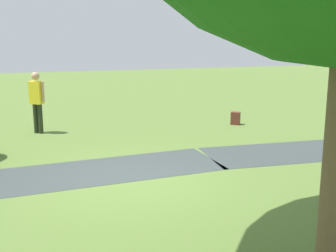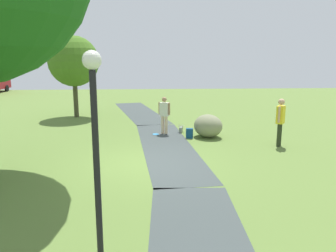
{
  "view_description": "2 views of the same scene",
  "coord_description": "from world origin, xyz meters",
  "px_view_note": "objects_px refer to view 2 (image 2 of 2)",
  "views": [
    {
      "loc": [
        1.8,
        7.95,
        2.95
      ],
      "look_at": [
        -0.91,
        -0.99,
        0.89
      ],
      "focal_mm": 47.24,
      "sensor_mm": 36.0,
      "label": 1
    },
    {
      "loc": [
        -9.91,
        -0.22,
        3.27
      ],
      "look_at": [
        1.41,
        -0.92,
        0.89
      ],
      "focal_mm": 35.74,
      "sensor_mm": 36.0,
      "label": 2
    }
  ],
  "objects_px": {
    "young_tree_near_path": "(74,61)",
    "lawn_boulder": "(208,126)",
    "man_near_boulder": "(280,119)",
    "lamp_post": "(95,137)",
    "frisbee_on_grass": "(156,134)",
    "backpack_by_boulder": "(190,133)",
    "handbag_on_grass": "(181,129)",
    "woman_with_handbag": "(164,113)"
  },
  "relations": [
    {
      "from": "lamp_post",
      "to": "frisbee_on_grass",
      "type": "bearing_deg",
      "value": -7.05
    },
    {
      "from": "lamp_post",
      "to": "frisbee_on_grass",
      "type": "relative_size",
      "value": 12.22
    },
    {
      "from": "man_near_boulder",
      "to": "frisbee_on_grass",
      "type": "distance_m",
      "value": 5.09
    },
    {
      "from": "woman_with_handbag",
      "to": "backpack_by_boulder",
      "type": "xyz_separation_m",
      "value": [
        -0.85,
        -0.98,
        -0.72
      ]
    },
    {
      "from": "lamp_post",
      "to": "man_near_boulder",
      "type": "distance_m",
      "value": 8.88
    },
    {
      "from": "lawn_boulder",
      "to": "woman_with_handbag",
      "type": "distance_m",
      "value": 1.95
    },
    {
      "from": "lawn_boulder",
      "to": "man_near_boulder",
      "type": "height_order",
      "value": "man_near_boulder"
    },
    {
      "from": "lamp_post",
      "to": "handbag_on_grass",
      "type": "relative_size",
      "value": 9.82
    },
    {
      "from": "lamp_post",
      "to": "man_near_boulder",
      "type": "relative_size",
      "value": 1.9
    },
    {
      "from": "young_tree_near_path",
      "to": "handbag_on_grass",
      "type": "bearing_deg",
      "value": -127.79
    },
    {
      "from": "man_near_boulder",
      "to": "handbag_on_grass",
      "type": "height_order",
      "value": "man_near_boulder"
    },
    {
      "from": "woman_with_handbag",
      "to": "lamp_post",
      "type": "bearing_deg",
      "value": 170.71
    },
    {
      "from": "backpack_by_boulder",
      "to": "frisbee_on_grass",
      "type": "relative_size",
      "value": 1.46
    },
    {
      "from": "young_tree_near_path",
      "to": "man_near_boulder",
      "type": "xyz_separation_m",
      "value": [
        -6.64,
        -8.72,
        -1.96
      ]
    },
    {
      "from": "woman_with_handbag",
      "to": "handbag_on_grass",
      "type": "bearing_deg",
      "value": -74.3
    },
    {
      "from": "man_near_boulder",
      "to": "handbag_on_grass",
      "type": "relative_size",
      "value": 5.17
    },
    {
      "from": "young_tree_near_path",
      "to": "man_near_boulder",
      "type": "bearing_deg",
      "value": -127.28
    },
    {
      "from": "woman_with_handbag",
      "to": "handbag_on_grass",
      "type": "xyz_separation_m",
      "value": [
        0.21,
        -0.74,
        -0.77
      ]
    },
    {
      "from": "backpack_by_boulder",
      "to": "woman_with_handbag",
      "type": "bearing_deg",
      "value": 48.94
    },
    {
      "from": "frisbee_on_grass",
      "to": "young_tree_near_path",
      "type": "bearing_deg",
      "value": 43.23
    },
    {
      "from": "handbag_on_grass",
      "to": "backpack_by_boulder",
      "type": "height_order",
      "value": "backpack_by_boulder"
    },
    {
      "from": "young_tree_near_path",
      "to": "frisbee_on_grass",
      "type": "relative_size",
      "value": 15.84
    },
    {
      "from": "woman_with_handbag",
      "to": "backpack_by_boulder",
      "type": "height_order",
      "value": "woman_with_handbag"
    },
    {
      "from": "lamp_post",
      "to": "backpack_by_boulder",
      "type": "relative_size",
      "value": 8.38
    },
    {
      "from": "lawn_boulder",
      "to": "woman_with_handbag",
      "type": "relative_size",
      "value": 1.03
    },
    {
      "from": "young_tree_near_path",
      "to": "woman_with_handbag",
      "type": "distance_m",
      "value": 6.66
    },
    {
      "from": "lamp_post",
      "to": "frisbee_on_grass",
      "type": "height_order",
      "value": "lamp_post"
    },
    {
      "from": "young_tree_near_path",
      "to": "frisbee_on_grass",
      "type": "bearing_deg",
      "value": -136.77
    },
    {
      "from": "lawn_boulder",
      "to": "man_near_boulder",
      "type": "bearing_deg",
      "value": -123.76
    },
    {
      "from": "woman_with_handbag",
      "to": "backpack_by_boulder",
      "type": "bearing_deg",
      "value": -131.06
    },
    {
      "from": "young_tree_near_path",
      "to": "frisbee_on_grass",
      "type": "xyz_separation_m",
      "value": [
        -4.49,
        -4.22,
        -2.98
      ]
    },
    {
      "from": "woman_with_handbag",
      "to": "frisbee_on_grass",
      "type": "distance_m",
      "value": 0.99
    },
    {
      "from": "handbag_on_grass",
      "to": "backpack_by_boulder",
      "type": "distance_m",
      "value": 1.09
    },
    {
      "from": "frisbee_on_grass",
      "to": "handbag_on_grass",
      "type": "bearing_deg",
      "value": -72.74
    },
    {
      "from": "backpack_by_boulder",
      "to": "handbag_on_grass",
      "type": "bearing_deg",
      "value": 12.73
    },
    {
      "from": "lamp_post",
      "to": "backpack_by_boulder",
      "type": "xyz_separation_m",
      "value": [
        8.24,
        -2.47,
        -1.89
      ]
    },
    {
      "from": "woman_with_handbag",
      "to": "man_near_boulder",
      "type": "height_order",
      "value": "man_near_boulder"
    },
    {
      "from": "backpack_by_boulder",
      "to": "man_near_boulder",
      "type": "bearing_deg",
      "value": -114.56
    },
    {
      "from": "young_tree_near_path",
      "to": "lawn_boulder",
      "type": "height_order",
      "value": "young_tree_near_path"
    },
    {
      "from": "handbag_on_grass",
      "to": "lawn_boulder",
      "type": "bearing_deg",
      "value": -132.04
    },
    {
      "from": "lawn_boulder",
      "to": "man_near_boulder",
      "type": "relative_size",
      "value": 0.92
    },
    {
      "from": "lawn_boulder",
      "to": "frisbee_on_grass",
      "type": "bearing_deg",
      "value": 75.05
    }
  ]
}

